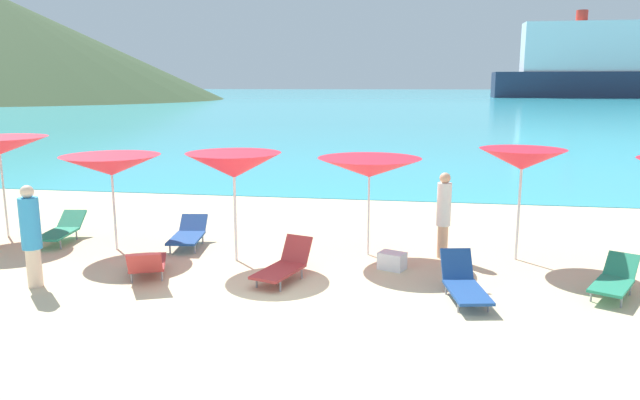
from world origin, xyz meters
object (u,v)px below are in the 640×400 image
umbrella_4 (522,160)px  lounge_chair_0 (188,234)px  lounge_chair_6 (62,229)px  beachgoer_2 (444,212)px  lounge_chair_1 (147,263)px  lounge_chair_4 (284,264)px  lounge_chair_5 (615,279)px  beachgoer_0 (31,233)px  cruise_ship (607,64)px  umbrella_2 (234,165)px  cooler_box (392,261)px  umbrella_1 (111,165)px  umbrella_3 (369,168)px  lounge_chair_3 (464,283)px

umbrella_4 → lounge_chair_0: bearing=-178.9°
lounge_chair_6 → beachgoer_2: bearing=-6.6°
lounge_chair_1 → lounge_chair_4: bearing=165.1°
lounge_chair_0 → lounge_chair_5: (8.46, -1.81, 0.00)m
lounge_chair_4 → beachgoer_2: beachgoer_2 is taller
beachgoer_0 → cruise_ship: cruise_ship is taller
lounge_chair_0 → lounge_chair_5: 8.65m
umbrella_2 → lounge_chair_4: bearing=-40.3°
lounge_chair_4 → beachgoer_0: bearing=-149.0°
cruise_ship → lounge_chair_1: bearing=-109.2°
umbrella_2 → umbrella_4: bearing=10.0°
lounge_chair_0 → cooler_box: (4.61, -0.94, -0.12)m
umbrella_2 → cruise_ship: (53.76, 161.47, 6.95)m
beachgoer_0 → beachgoer_2: size_ratio=1.03×
cruise_ship → umbrella_1: bearing=-109.9°
umbrella_4 → lounge_chair_0: (-7.13, -0.14, -1.81)m
umbrella_3 → beachgoer_2: bearing=1.4°
lounge_chair_1 → lounge_chair_3: 5.80m
umbrella_4 → lounge_chair_5: bearing=-55.8°
umbrella_3 → lounge_chair_1: bearing=-150.5°
umbrella_1 → lounge_chair_3: size_ratio=1.39×
lounge_chair_4 → cooler_box: lounge_chair_4 is taller
beachgoer_0 → beachgoer_2: bearing=90.7°
umbrella_1 → cooler_box: bearing=-4.4°
beachgoer_0 → beachgoer_2: 7.94m
lounge_chair_3 → lounge_chair_5: 2.64m
lounge_chair_5 → cruise_ship: size_ratio=0.03×
umbrella_4 → cruise_ship: cruise_ship is taller
umbrella_1 → lounge_chair_0: 2.23m
umbrella_3 → lounge_chair_4: umbrella_3 is taller
lounge_chair_5 → beachgoer_0: 10.27m
lounge_chair_4 → beachgoer_0: 4.55m
beachgoer_2 → cooler_box: (-1.01, -0.98, -0.81)m
lounge_chair_0 → beachgoer_0: bearing=-128.0°
lounge_chair_1 → beachgoer_2: (5.53, 2.29, 0.68)m
beachgoer_0 → cruise_ship: 173.40m
umbrella_4 → cruise_ship: bearing=73.3°
cooler_box → lounge_chair_5: bearing=10.0°
umbrella_3 → umbrella_2: bearing=-162.0°
lounge_chair_3 → beachgoer_2: (-0.26, 2.43, 0.70)m
umbrella_2 → cruise_ship: bearing=71.6°
lounge_chair_0 → lounge_chair_3: lounge_chair_3 is taller
lounge_chair_1 → cruise_ship: size_ratio=0.03×
lounge_chair_6 → beachgoer_0: size_ratio=0.92×
umbrella_4 → beachgoer_0: size_ratio=1.25×
lounge_chair_0 → lounge_chair_1: (0.08, -2.25, 0.01)m
umbrella_1 → lounge_chair_4: bearing=-19.5°
umbrella_1 → lounge_chair_0: size_ratio=1.37×
umbrella_1 → lounge_chair_1: bearing=-48.4°
lounge_chair_1 → beachgoer_0: bearing=1.2°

